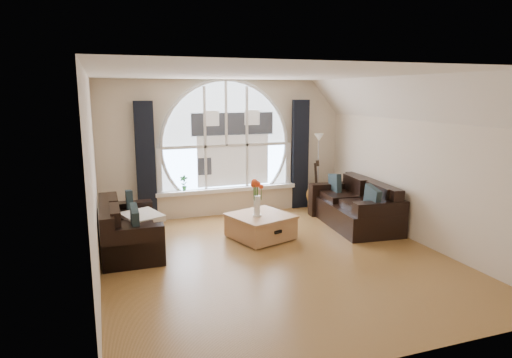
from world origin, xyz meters
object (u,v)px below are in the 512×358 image
potted_plant (184,183)px  floor_lamp (318,171)px  vase_flowers (257,193)px  guitar (315,184)px  coffee_chest (261,225)px  sofa_right (354,205)px  sofa_left (129,226)px

potted_plant → floor_lamp: bearing=-3.8°
vase_flowers → potted_plant: 1.98m
vase_flowers → guitar: 2.40m
vase_flowers → floor_lamp: (1.94, 1.58, -0.01)m
coffee_chest → guitar: size_ratio=0.88×
sofa_right → sofa_left: bearing=-175.0°
vase_flowers → guitar: bearing=39.7°
floor_lamp → guitar: size_ratio=1.51×
potted_plant → vase_flowers: bearing=-63.0°
sofa_right → potted_plant: size_ratio=6.14×
coffee_chest → vase_flowers: (-0.09, -0.07, 0.58)m
sofa_right → floor_lamp: (-0.04, 1.39, 0.40)m
floor_lamp → sofa_right: bearing=-88.2°
coffee_chest → vase_flowers: bearing=-161.4°
vase_flowers → sofa_right: bearing=5.4°
guitar → coffee_chest: bearing=-136.1°
floor_lamp → guitar: floor_lamp is taller
floor_lamp → potted_plant: bearing=176.2°
sofa_left → potted_plant: size_ratio=5.66×
sofa_right → vase_flowers: (-1.98, -0.19, 0.41)m
sofa_left → potted_plant: potted_plant is taller
sofa_left → guitar: (3.89, 1.30, 0.13)m
floor_lamp → potted_plant: floor_lamp is taller
sofa_right → potted_plant: 3.30m
sofa_right → potted_plant: potted_plant is taller
guitar → potted_plant: (-2.74, 0.24, 0.17)m
sofa_right → guitar: guitar is taller
sofa_left → guitar: guitar is taller
guitar → potted_plant: size_ratio=3.45×
sofa_left → coffee_chest: size_ratio=1.86×
floor_lamp → sofa_left: bearing=-161.2°
sofa_left → sofa_right: 4.03m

